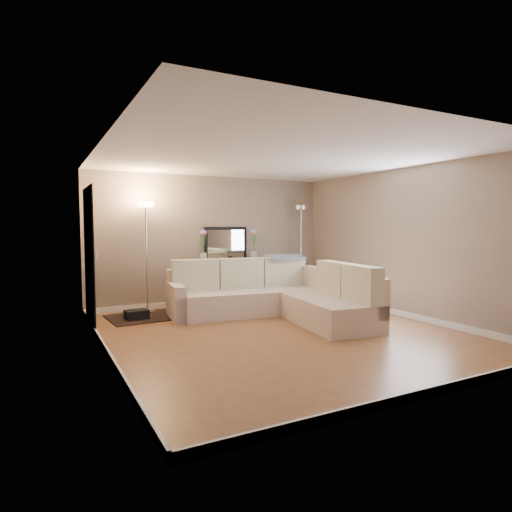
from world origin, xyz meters
name	(u,v)px	position (x,y,z in m)	size (l,w,h in m)	color
floor	(281,333)	(0.00, 0.00, -0.01)	(5.00, 5.50, 0.01)	#915B35
ceiling	(281,156)	(0.00, 0.00, 2.60)	(5.00, 5.50, 0.01)	white
wall_back	(212,240)	(0.00, 2.76, 1.30)	(5.00, 0.02, 2.60)	gray
wall_front	(437,258)	(0.00, -2.76, 1.30)	(5.00, 0.02, 2.60)	gray
wall_left	(102,250)	(-2.51, 0.00, 1.30)	(0.02, 5.50, 2.60)	gray
wall_right	(404,243)	(2.51, 0.00, 1.30)	(0.02, 5.50, 2.60)	gray
baseboard_back	(213,301)	(0.00, 2.73, 0.05)	(5.00, 0.03, 0.10)	white
baseboard_front	(431,392)	(0.00, -2.73, 0.05)	(5.00, 0.03, 0.10)	white
baseboard_left	(107,352)	(-2.48, 0.00, 0.05)	(0.03, 5.50, 0.10)	white
baseboard_right	(402,314)	(2.48, 0.00, 0.05)	(0.03, 5.50, 0.10)	white
doorway	(89,258)	(-2.48, 1.70, 1.10)	(0.02, 1.20, 2.20)	black
switch_plate	(96,254)	(-2.48, 0.85, 1.20)	(0.02, 0.08, 0.12)	white
sectional_sofa	(275,296)	(0.51, 1.04, 0.37)	(2.92, 3.02, 0.99)	beige
throw_blanket	(285,257)	(1.08, 1.66, 0.99)	(0.71, 0.41, 0.05)	gray
console_table	(226,281)	(0.20, 2.52, 0.47)	(1.37, 0.42, 0.83)	black
leaning_mirror	(226,245)	(0.28, 2.70, 1.20)	(0.96, 0.09, 0.75)	black
table_decor	(230,263)	(0.29, 2.48, 0.85)	(0.58, 0.13, 0.14)	orange
flower_vase_left	(203,250)	(-0.28, 2.50, 1.12)	(0.16, 0.13, 0.71)	silver
flower_vase_right	(254,249)	(0.86, 2.55, 1.12)	(0.16, 0.13, 0.71)	silver
floor_lamp_lit	(146,235)	(-1.42, 2.40, 1.43)	(0.31, 0.31, 2.03)	silver
floor_lamp_unlit	(301,233)	(1.95, 2.42, 1.44)	(0.36, 0.36, 2.04)	silver
charcoal_rug	(148,317)	(-1.50, 2.01, 0.01)	(1.32, 0.99, 0.02)	black
black_bag	(137,317)	(-1.73, 1.88, 0.05)	(0.38, 0.26, 0.24)	black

